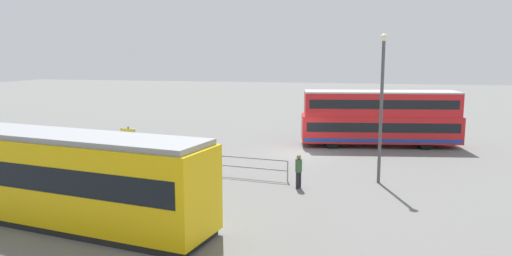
# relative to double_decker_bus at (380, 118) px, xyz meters

# --- Properties ---
(ground_plane) EXTENTS (160.00, 160.00, 0.00)m
(ground_plane) POSITION_rel_double_decker_bus_xyz_m (4.98, 3.95, -1.96)
(ground_plane) COLOR slate
(double_decker_bus) EXTENTS (10.97, 4.33, 3.83)m
(double_decker_bus) POSITION_rel_double_decker_bus_xyz_m (0.00, 0.00, 0.00)
(double_decker_bus) COLOR red
(double_decker_bus) RESTS_ON ground
(tram_yellow) EXTENTS (15.89, 5.12, 3.44)m
(tram_yellow) POSITION_rel_double_decker_bus_xyz_m (13.64, 18.32, -0.18)
(tram_yellow) COLOR #E5B70C
(tram_yellow) RESTS_ON ground
(pedestrian_near_railing) EXTENTS (0.36, 0.36, 1.63)m
(pedestrian_near_railing) POSITION_rel_double_decker_bus_xyz_m (10.07, 8.98, -1.03)
(pedestrian_near_railing) COLOR black
(pedestrian_near_railing) RESTS_ON ground
(pedestrian_crossing) EXTENTS (0.42, 0.42, 1.64)m
(pedestrian_crossing) POSITION_rel_double_decker_bus_xyz_m (3.93, 11.92, -1.03)
(pedestrian_crossing) COLOR black
(pedestrian_crossing) RESTS_ON ground
(pedestrian_railing) EXTENTS (8.43, 1.15, 1.08)m
(pedestrian_railing) POSITION_rel_double_decker_bus_xyz_m (8.81, 10.29, -1.22)
(pedestrian_railing) COLOR gray
(pedestrian_railing) RESTS_ON ground
(info_sign) EXTENTS (0.96, 0.24, 2.48)m
(info_sign) POSITION_rel_double_decker_bus_xyz_m (13.31, 10.79, -0.27)
(info_sign) COLOR slate
(info_sign) RESTS_ON ground
(street_lamp) EXTENTS (0.36, 0.36, 7.28)m
(street_lamp) POSITION_rel_double_decker_bus_xyz_m (0.21, 9.99, 2.26)
(street_lamp) COLOR #4C4C51
(street_lamp) RESTS_ON ground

